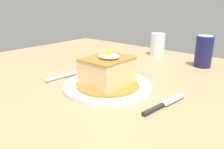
% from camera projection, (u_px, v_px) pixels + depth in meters
% --- Properties ---
extents(dining_table, '(1.35, 1.02, 0.76)m').
position_uv_depth(dining_table, '(112.00, 100.00, 0.84)').
color(dining_table, '#A87F56').
rests_on(dining_table, ground_plane).
extents(main_plate, '(0.27, 0.27, 0.02)m').
position_uv_depth(main_plate, '(108.00, 86.00, 0.69)').
color(main_plate, white).
rests_on(main_plate, dining_table).
extents(sandwich_meal, '(0.19, 0.19, 0.11)m').
position_uv_depth(sandwich_meal, '(108.00, 72.00, 0.67)').
color(sandwich_meal, '#C66B23').
rests_on(sandwich_meal, main_plate).
extents(fork, '(0.02, 0.14, 0.01)m').
position_uv_depth(fork, '(60.00, 77.00, 0.78)').
color(fork, silver).
rests_on(fork, dining_table).
extents(knife, '(0.04, 0.17, 0.01)m').
position_uv_depth(knife, '(159.00, 106.00, 0.56)').
color(knife, '#262628').
rests_on(knife, dining_table).
extents(soda_can, '(0.07, 0.07, 0.12)m').
position_uv_depth(soda_can, '(204.00, 51.00, 0.90)').
color(soda_can, '#191E51').
rests_on(soda_can, dining_table).
extents(drinking_glass, '(0.07, 0.07, 0.10)m').
position_uv_depth(drinking_glass, '(157.00, 46.00, 1.09)').
color(drinking_glass, '#3F2314').
rests_on(drinking_glass, dining_table).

